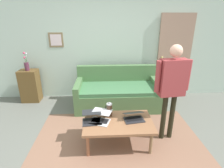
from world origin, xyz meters
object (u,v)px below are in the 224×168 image
person_standing (172,82)px  laptop_left (134,117)px  couch (117,93)px  coffee_table (118,124)px  laptop_center (100,118)px  flower_vase (26,65)px  laptop_right (92,118)px  french_press (109,109)px  side_shelf (30,86)px  interior_door (174,57)px

person_standing → laptop_left: bearing=5.2°
couch → coffee_table: bearing=85.9°
laptop_center → flower_vase: flower_vase is taller
laptop_left → couch: bearing=-83.1°
laptop_left → person_standing: size_ratio=0.22×
laptop_left → laptop_right: (0.67, 0.01, 0.01)m
laptop_center → french_press: size_ratio=1.73×
laptop_right → laptop_center: bearing=-178.6°
laptop_right → side_shelf: 2.29m
laptop_center → flower_vase: 2.43m
interior_door → french_press: size_ratio=8.38×
side_shelf → person_standing: person_standing is taller
couch → french_press: (0.23, 1.14, 0.22)m
side_shelf → flower_vase: (0.00, -0.00, 0.53)m
person_standing → coffee_table: bearing=6.8°
french_press → person_standing: bearing=174.1°
flower_vase → interior_door: bearing=-177.0°
side_shelf → person_standing: size_ratio=0.49×
coffee_table → french_press: bearing=-55.6°
interior_door → flower_vase: 3.56m
laptop_left → side_shelf: (2.26, -1.64, -0.06)m
laptop_right → french_press: french_press is taller
flower_vase → person_standing: bearing=150.7°
flower_vase → person_standing: person_standing is taller
coffee_table → laptop_center: size_ratio=2.58×
interior_door → person_standing: size_ratio=1.28×
laptop_left → french_press: size_ratio=1.44×
side_shelf → couch: bearing=170.6°
couch → flower_vase: size_ratio=4.39×
laptop_right → side_shelf: bearing=-46.1°
coffee_table → laptop_left: size_ratio=3.10×
laptop_right → side_shelf: (1.59, -1.65, -0.06)m
laptop_center → person_standing: 1.25m
laptop_center → laptop_right: (0.13, 0.00, -0.00)m
laptop_right → interior_door: bearing=-136.9°
interior_door → coffee_table: bearing=50.5°
laptop_center → laptop_left: bearing=-179.5°
person_standing → laptop_center: bearing=3.0°
laptop_right → flower_vase: size_ratio=0.83×
french_press → laptop_center: bearing=46.7°
interior_door → coffee_table: size_ratio=1.88×
laptop_left → french_press: bearing=-21.4°
coffee_table → person_standing: person_standing is taller
flower_vase → french_press: bearing=141.4°
laptop_left → flower_vase: 2.83m
interior_door → couch: bearing=20.3°
coffee_table → flower_vase: bearing=-40.1°
person_standing → french_press: bearing=-5.9°
laptop_right → flower_vase: (1.59, -1.65, 0.46)m
coffee_table → side_shelf: (2.01, -1.69, 0.02)m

